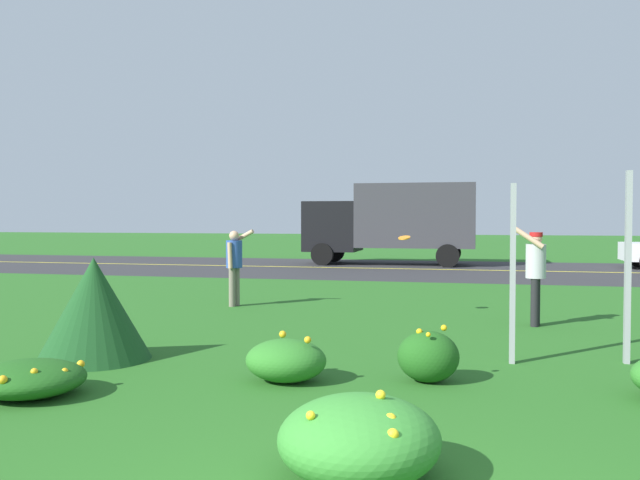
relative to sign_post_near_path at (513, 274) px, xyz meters
The scene contains 14 objects.
ground_plane 5.15m from the sign_post_near_path, 101.21° to the left, with size 120.00×120.00×0.00m, color #26601E.
highway_strip 15.60m from the sign_post_near_path, 93.60° to the left, with size 120.00×9.85×0.01m, color #2D2D30.
highway_center_stripe 15.60m from the sign_post_near_path, 93.60° to the left, with size 120.00×0.16×0.00m, color yellow.
daylily_clump_mid_right 5.86m from the sign_post_near_path, 150.88° to the right, with size 1.19×1.12×0.37m.
daylily_clump_mid_center 3.17m from the sign_post_near_path, 148.17° to the right, with size 0.94×0.85×0.55m.
daylily_clump_mid_left 4.53m from the sign_post_near_path, 106.52° to the right, with size 1.17×1.26×0.65m.
daylily_clump_front_right 1.81m from the sign_post_near_path, 128.38° to the right, with size 0.71×0.63×0.65m.
sign_post_near_path is the anchor object (origin of this frame).
sign_post_by_roadside 1.48m from the sign_post_near_path, 12.85° to the left, with size 0.07×0.10×2.49m.
evergreen_shrub_side 5.50m from the sign_post_near_path, 169.15° to the right, with size 1.48×1.48×1.36m, color #19471E.
person_thrower_blue_shirt 7.06m from the sign_post_near_path, 140.74° to the left, with size 0.58×0.52×1.63m.
person_catcher_red_cap_gray_shirt 3.24m from the sign_post_near_path, 80.38° to the left, with size 0.56×0.52×1.73m.
frisbee_orange 4.26m from the sign_post_near_path, 115.05° to the left, with size 0.24×0.23×0.10m.
box_truck_black 18.14m from the sign_post_near_path, 101.79° to the left, with size 6.70×2.46×3.20m.
Camera 1 is at (0.52, -3.27, 1.89)m, focal length 37.70 mm.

